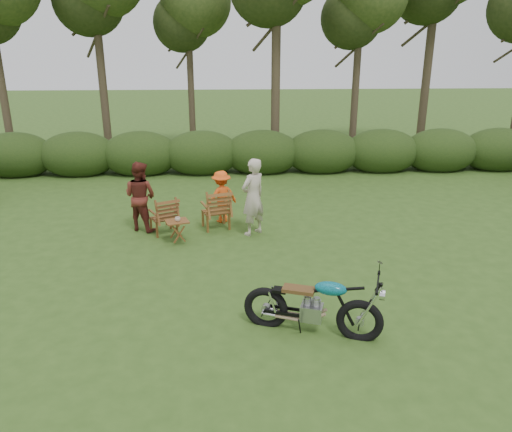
{
  "coord_description": "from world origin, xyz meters",
  "views": [
    {
      "loc": [
        -1.06,
        -7.22,
        4.08
      ],
      "look_at": [
        -0.59,
        1.9,
        0.9
      ],
      "focal_mm": 35.0,
      "sensor_mm": 36.0,
      "label": 1
    }
  ],
  "objects_px": {
    "lawn_chair_right": "(216,228)",
    "adult_b": "(143,229)",
    "child": "(222,221)",
    "cup": "(178,219)",
    "motorcycle": "(311,331)",
    "lawn_chair_left": "(164,233)",
    "side_table": "(178,232)",
    "adult_a": "(253,234)"
  },
  "relations": [
    {
      "from": "motorcycle",
      "to": "adult_b",
      "type": "bearing_deg",
      "value": 144.46
    },
    {
      "from": "lawn_chair_right",
      "to": "adult_b",
      "type": "relative_size",
      "value": 0.59
    },
    {
      "from": "lawn_chair_left",
      "to": "adult_b",
      "type": "relative_size",
      "value": 0.54
    },
    {
      "from": "lawn_chair_left",
      "to": "child",
      "type": "relative_size",
      "value": 0.69
    },
    {
      "from": "lawn_chair_left",
      "to": "adult_b",
      "type": "distance_m",
      "value": 0.59
    },
    {
      "from": "motorcycle",
      "to": "adult_a",
      "type": "height_order",
      "value": "adult_a"
    },
    {
      "from": "side_table",
      "to": "adult_b",
      "type": "bearing_deg",
      "value": 135.79
    },
    {
      "from": "side_table",
      "to": "cup",
      "type": "distance_m",
      "value": 0.3
    },
    {
      "from": "lawn_chair_left",
      "to": "cup",
      "type": "bearing_deg",
      "value": 94.46
    },
    {
      "from": "lawn_chair_left",
      "to": "adult_a",
      "type": "bearing_deg",
      "value": 148.37
    },
    {
      "from": "lawn_chair_right",
      "to": "cup",
      "type": "relative_size",
      "value": 8.21
    },
    {
      "from": "lawn_chair_left",
      "to": "side_table",
      "type": "xyz_separation_m",
      "value": [
        0.37,
        -0.6,
        0.25
      ]
    },
    {
      "from": "lawn_chair_right",
      "to": "adult_a",
      "type": "bearing_deg",
      "value": 136.57
    },
    {
      "from": "lawn_chair_right",
      "to": "adult_b",
      "type": "bearing_deg",
      "value": -16.97
    },
    {
      "from": "lawn_chair_right",
      "to": "adult_b",
      "type": "distance_m",
      "value": 1.69
    },
    {
      "from": "side_table",
      "to": "cup",
      "type": "height_order",
      "value": "cup"
    },
    {
      "from": "lawn_chair_right",
      "to": "child",
      "type": "xyz_separation_m",
      "value": [
        0.13,
        0.45,
        0.0
      ]
    },
    {
      "from": "child",
      "to": "motorcycle",
      "type": "bearing_deg",
      "value": 76.58
    },
    {
      "from": "lawn_chair_right",
      "to": "adult_a",
      "type": "distance_m",
      "value": 0.94
    },
    {
      "from": "cup",
      "to": "adult_b",
      "type": "relative_size",
      "value": 0.07
    },
    {
      "from": "cup",
      "to": "adult_b",
      "type": "bearing_deg",
      "value": 135.63
    },
    {
      "from": "child",
      "to": "cup",
      "type": "bearing_deg",
      "value": 26.74
    },
    {
      "from": "lawn_chair_left",
      "to": "motorcycle",
      "type": "bearing_deg",
      "value": 95.15
    },
    {
      "from": "lawn_chair_left",
      "to": "child",
      "type": "bearing_deg",
      "value": -178.37
    },
    {
      "from": "lawn_chair_right",
      "to": "child",
      "type": "bearing_deg",
      "value": -123.15
    },
    {
      "from": "lawn_chair_right",
      "to": "side_table",
      "type": "relative_size",
      "value": 1.88
    },
    {
      "from": "side_table",
      "to": "child",
      "type": "bearing_deg",
      "value": 54.76
    },
    {
      "from": "adult_a",
      "to": "adult_b",
      "type": "distance_m",
      "value": 2.57
    },
    {
      "from": "motorcycle",
      "to": "cup",
      "type": "relative_size",
      "value": 17.01
    },
    {
      "from": "adult_b",
      "to": "lawn_chair_left",
      "type": "bearing_deg",
      "value": -179.67
    },
    {
      "from": "motorcycle",
      "to": "adult_b",
      "type": "xyz_separation_m",
      "value": [
        -3.21,
        4.48,
        0.0
      ]
    },
    {
      "from": "lawn_chair_left",
      "to": "adult_b",
      "type": "height_order",
      "value": "adult_b"
    },
    {
      "from": "motorcycle",
      "to": "child",
      "type": "xyz_separation_m",
      "value": [
        -1.39,
        4.93,
        0.0
      ]
    },
    {
      "from": "motorcycle",
      "to": "lawn_chair_right",
      "type": "relative_size",
      "value": 2.07
    },
    {
      "from": "lawn_chair_left",
      "to": "cup",
      "type": "relative_size",
      "value": 7.46
    },
    {
      "from": "adult_b",
      "to": "lawn_chair_right",
      "type": "bearing_deg",
      "value": -152.56
    },
    {
      "from": "cup",
      "to": "lawn_chair_left",
      "type": "bearing_deg",
      "value": 121.83
    },
    {
      "from": "cup",
      "to": "adult_a",
      "type": "relative_size",
      "value": 0.07
    },
    {
      "from": "lawn_chair_right",
      "to": "cup",
      "type": "distance_m",
      "value": 1.31
    },
    {
      "from": "adult_a",
      "to": "cup",
      "type": "bearing_deg",
      "value": -25.08
    },
    {
      "from": "lawn_chair_right",
      "to": "lawn_chair_left",
      "type": "xyz_separation_m",
      "value": [
        -1.17,
        -0.27,
        0.0
      ]
    },
    {
      "from": "cup",
      "to": "adult_b",
      "type": "xyz_separation_m",
      "value": [
        -0.91,
        0.89,
        -0.55
      ]
    }
  ]
}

